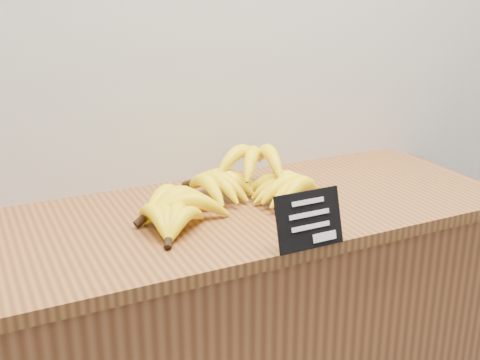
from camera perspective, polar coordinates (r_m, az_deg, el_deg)
name	(u,v)px	position (r m, az deg, el deg)	size (l,w,h in m)	color
counter_top	(231,214)	(1.47, -0.85, -3.28)	(1.35, 0.54, 0.03)	brown
chalkboard_sign	(309,220)	(1.25, 6.58, -3.79)	(0.15, 0.01, 0.12)	black
banana_pile	(227,189)	(1.46, -1.22, -0.87)	(0.55, 0.34, 0.12)	#FFE80A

